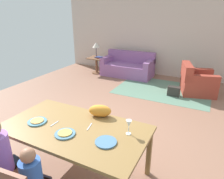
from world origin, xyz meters
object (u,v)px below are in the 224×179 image
Objects in this scene: plate_near_woman at (106,142)px; book_lower at (100,58)px; plate_near_child at (65,134)px; couch at (128,67)px; plate_near_man at (37,122)px; handbag at (174,91)px; cat at (100,111)px; dining_table at (75,132)px; person_man at (3,164)px; side_table at (97,63)px; armchair at (196,82)px; wine_glass at (129,124)px; book_upper at (99,57)px; table_lamp at (96,46)px.

book_lower is (-2.65, 4.44, -0.18)m from plate_near_woman.
couch is at bearing 103.73° from plate_near_child.
handbag is (1.17, 3.59, -0.64)m from plate_near_man.
cat reaches higher than plate_near_child.
dining_table is 0.88m from person_man.
plate_near_child reaches higher than side_table.
person_man is 4.34m from handbag.
dining_table is 8.55× the size of book_lower.
armchair reaches higher than plate_near_woman.
plate_near_child reaches higher than book_lower.
wine_glass is 5.02m from book_upper.
plate_near_man and plate_near_woman have the same top height.
side_table is at bearing 173.14° from armchair.
plate_near_woman is at bearing -98.84° from armchair.
book_lower is (0.17, -0.04, 0.22)m from side_table.
wine_glass is 0.58m from cat.
wine_glass is 0.58× the size of handbag.
side_table is (-2.45, 3.97, -0.47)m from cat.
book_upper is at bearing 115.53° from plate_near_child.
table_lamp reaches higher than plate_near_woman.
person_man is at bearing -126.60° from dining_table.
couch and armchair have the same top height.
book_lower is at bearing 116.16° from dining_table.
dining_table is at bearing -63.84° from book_lower.
dining_table reaches higher than book_upper.
plate_near_woman is at bearing -119.73° from wine_glass.
book_lower is at bearing 103.01° from cat.
plate_near_woman is at bearing -57.80° from side_table.
person_man is (-0.51, -0.69, -0.18)m from dining_table.
armchair is at bearing 57.18° from cat.
plate_near_child is 0.78× the size of cat.
person_man is 4.94m from armchair.
book_upper is (-2.30, 3.92, -0.22)m from cat.
couch reaches higher than handbag.
side_table is (-1.12, -0.26, 0.07)m from couch.
handbag is at bearing 87.87° from plate_near_woman.
person_man is 5.37m from couch.
table_lamp is (-2.30, 4.55, 0.24)m from plate_near_child.
cat is (-0.37, 0.51, 0.08)m from plate_near_woman.
person_man reaches higher than plate_near_man.
wine_glass is 4.86m from couch.
plate_near_woman is at bearing 1.11° from plate_near_man.
armchair is 1.83× the size of side_table.
person_man is (-1.03, -0.59, -0.26)m from plate_near_woman.
cat reaches higher than couch.
side_table is (-1.79, 5.07, -0.14)m from person_man.
plate_near_child is at bearing -90.00° from dining_table.
wine_glass is 0.85× the size of book_lower.
side_table is at bearing -167.06° from couch.
plate_near_child is at bearing -63.21° from table_lamp.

